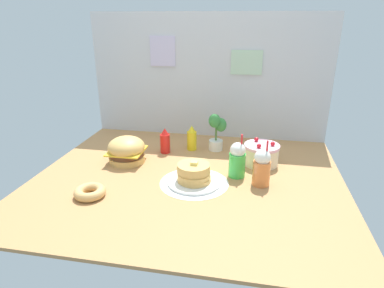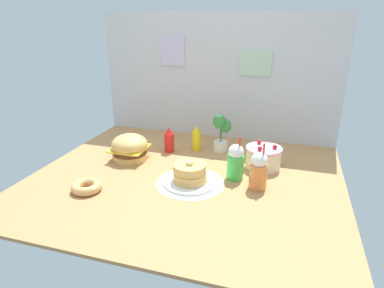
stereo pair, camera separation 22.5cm
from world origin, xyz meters
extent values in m
cube|color=#B27F4C|center=(0.00, 0.00, -0.01)|extent=(2.01, 1.72, 0.02)
cube|color=silver|center=(0.00, 0.86, 0.52)|extent=(2.01, 0.03, 1.03)
cube|color=silver|center=(-0.38, 0.83, 0.72)|extent=(0.21, 0.01, 0.24)
cube|color=#B2D1B2|center=(0.32, 0.83, 0.65)|extent=(0.25, 0.01, 0.19)
cylinder|color=white|center=(0.06, -0.07, 0.00)|extent=(0.44, 0.44, 0.00)
cylinder|color=#DBA859|center=(-0.49, 0.16, 0.02)|extent=(0.26, 0.26, 0.04)
cylinder|color=#59331E|center=(-0.49, 0.16, 0.06)|extent=(0.24, 0.24, 0.03)
cube|color=yellow|center=(-0.49, 0.16, 0.08)|extent=(0.25, 0.25, 0.01)
ellipsoid|color=#E5B260|center=(-0.49, 0.16, 0.12)|extent=(0.26, 0.26, 0.15)
cylinder|color=white|center=(0.06, -0.07, 0.01)|extent=(0.34, 0.34, 0.01)
cylinder|color=#E0AD5B|center=(0.06, -0.08, 0.03)|extent=(0.21, 0.21, 0.03)
cylinder|color=#E0AD5B|center=(0.05, -0.08, 0.06)|extent=(0.21, 0.21, 0.03)
cylinder|color=#E0AD5B|center=(0.05, -0.07, 0.09)|extent=(0.21, 0.21, 0.03)
cylinder|color=#E0AD5B|center=(0.05, -0.07, 0.12)|extent=(0.21, 0.21, 0.03)
cube|color=#F7E072|center=(0.06, -0.07, 0.14)|extent=(0.04, 0.04, 0.02)
cylinder|color=beige|center=(0.47, 0.30, 0.06)|extent=(0.24, 0.24, 0.13)
cylinder|color=#F2B2C6|center=(0.47, 0.30, 0.14)|extent=(0.25, 0.25, 0.02)
sphere|color=red|center=(0.54, 0.29, 0.17)|extent=(0.03, 0.03, 0.03)
sphere|color=red|center=(0.43, 0.36, 0.17)|extent=(0.03, 0.03, 0.03)
sphere|color=red|center=(0.45, 0.23, 0.17)|extent=(0.03, 0.03, 0.03)
cylinder|color=red|center=(-0.26, 0.38, 0.07)|extent=(0.08, 0.08, 0.15)
cone|color=red|center=(-0.26, 0.38, 0.17)|extent=(0.06, 0.06, 0.05)
cylinder|color=yellow|center=(-0.07, 0.49, 0.07)|extent=(0.08, 0.08, 0.15)
cone|color=yellow|center=(-0.07, 0.49, 0.17)|extent=(0.06, 0.06, 0.05)
cylinder|color=green|center=(0.31, 0.08, 0.08)|extent=(0.11, 0.11, 0.16)
sphere|color=white|center=(0.31, 0.08, 0.19)|extent=(0.10, 0.10, 0.10)
cylinder|color=red|center=(0.34, 0.08, 0.22)|extent=(0.01, 0.03, 0.16)
cylinder|color=orange|center=(0.47, -0.01, 0.08)|extent=(0.11, 0.11, 0.16)
sphere|color=white|center=(0.47, -0.01, 0.19)|extent=(0.10, 0.10, 0.10)
cylinder|color=red|center=(0.49, -0.01, 0.22)|extent=(0.01, 0.03, 0.16)
torus|color=tan|center=(-0.52, -0.35, 0.03)|extent=(0.19, 0.19, 0.06)
torus|color=pink|center=(-0.52, -0.35, 0.03)|extent=(0.18, 0.18, 0.05)
cylinder|color=white|center=(0.12, 0.52, 0.04)|extent=(0.11, 0.11, 0.08)
cylinder|color=#4C7238|center=(0.12, 0.52, 0.15)|extent=(0.02, 0.02, 0.14)
ellipsoid|color=#38843D|center=(0.16, 0.52, 0.21)|extent=(0.09, 0.06, 0.11)
ellipsoid|color=#38843D|center=(0.11, 0.55, 0.23)|extent=(0.09, 0.06, 0.11)
ellipsoid|color=#38843D|center=(0.11, 0.48, 0.25)|extent=(0.09, 0.06, 0.11)
camera|label=1|loc=(0.39, -1.91, 0.99)|focal=30.84mm
camera|label=2|loc=(0.61, -1.86, 0.99)|focal=30.84mm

